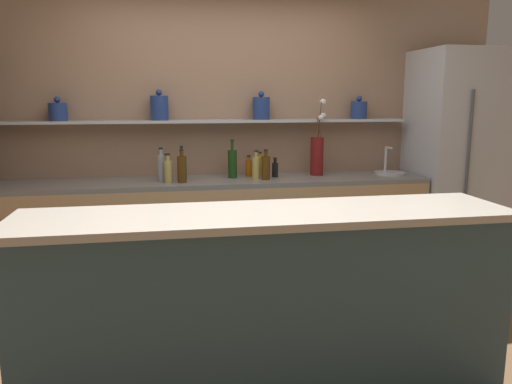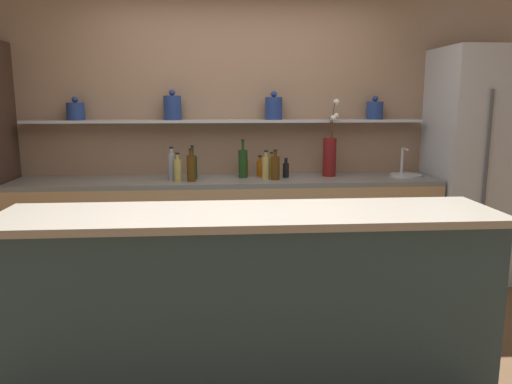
{
  "view_description": "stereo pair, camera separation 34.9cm",
  "coord_description": "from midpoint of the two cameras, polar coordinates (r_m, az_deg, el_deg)",
  "views": [
    {
      "loc": [
        -0.52,
        -3.01,
        1.6
      ],
      "look_at": [
        0.1,
        0.37,
        0.96
      ],
      "focal_mm": 35.0,
      "sensor_mm": 36.0,
      "label": 1
    },
    {
      "loc": [
        -0.17,
        -3.06,
        1.6
      ],
      "look_at": [
        0.1,
        0.37,
        0.96
      ],
      "focal_mm": 35.0,
      "sensor_mm": 36.0,
      "label": 2
    }
  ],
  "objects": [
    {
      "name": "bottle_spirit_0",
      "position": [
        4.3,
        -2.3,
        2.83
      ],
      "size": [
        0.07,
        0.07,
        0.25
      ],
      "color": "tan",
      "rests_on": "back_counter_unit"
    },
    {
      "name": "flower_vase",
      "position": [
        4.54,
        4.83,
        4.45
      ],
      "size": [
        0.14,
        0.16,
        0.68
      ],
      "color": "maroon",
      "rests_on": "back_counter_unit"
    },
    {
      "name": "bottle_spirit_5",
      "position": [
        4.2,
        -12.36,
        2.37
      ],
      "size": [
        0.07,
        0.07,
        0.24
      ],
      "color": "tan",
      "rests_on": "back_counter_unit"
    },
    {
      "name": "back_counter_unit",
      "position": [
        4.43,
        -6.66,
        -4.43
      ],
      "size": [
        3.66,
        0.62,
        0.92
      ],
      "color": "tan",
      "rests_on": "ground_plane"
    },
    {
      "name": "bottle_wine_3",
      "position": [
        4.38,
        -5.0,
        3.26
      ],
      "size": [
        0.08,
        0.08,
        0.34
      ],
      "color": "#193814",
      "rests_on": "back_counter_unit"
    },
    {
      "name": "ground_plane",
      "position": [
        3.45,
        -3.56,
        -17.11
      ],
      "size": [
        12.0,
        12.0,
        0.0
      ],
      "primitive_type": "plane",
      "color": "brown"
    },
    {
      "name": "bottle_spirit_2",
      "position": [
        4.27,
        -1.21,
        2.84
      ],
      "size": [
        0.07,
        0.07,
        0.26
      ],
      "color": "#4C2D0C",
      "rests_on": "back_counter_unit"
    },
    {
      "name": "bottle_sauce_1",
      "position": [
        4.41,
        -0.07,
        2.63
      ],
      "size": [
        0.05,
        0.05,
        0.17
      ],
      "color": "black",
      "rests_on": "back_counter_unit"
    },
    {
      "name": "sink_fixture",
      "position": [
        4.72,
        13.0,
        2.29
      ],
      "size": [
        0.28,
        0.28,
        0.25
      ],
      "color": "#B7B7BC",
      "rests_on": "back_counter_unit"
    },
    {
      "name": "bottle_oil_6",
      "position": [
        4.48,
        -1.76,
        2.91
      ],
      "size": [
        0.06,
        0.06,
        0.22
      ],
      "color": "olive",
      "rests_on": "back_counter_unit"
    },
    {
      "name": "bottle_oil_8",
      "position": [
        4.36,
        -12.62,
        2.5
      ],
      "size": [
        0.06,
        0.06,
        0.22
      ],
      "color": "olive",
      "rests_on": "back_counter_unit"
    },
    {
      "name": "bottle_sauce_10",
      "position": [
        4.46,
        -3.08,
        2.78
      ],
      "size": [
        0.06,
        0.06,
        0.19
      ],
      "color": "#9E4C0A",
      "rests_on": "back_counter_unit"
    },
    {
      "name": "bottle_wine_9",
      "position": [
        4.34,
        -10.76,
        2.74
      ],
      "size": [
        0.08,
        0.08,
        0.29
      ],
      "color": "#193814",
      "rests_on": "back_counter_unit"
    },
    {
      "name": "back_wall_unit",
      "position": [
        4.66,
        -6.12,
        6.84
      ],
      "size": [
        5.2,
        0.28,
        2.6
      ],
      "color": "#937056",
      "rests_on": "ground_plane"
    },
    {
      "name": "bottle_spirit_7",
      "position": [
        4.27,
        -13.09,
        2.77
      ],
      "size": [
        0.06,
        0.06,
        0.29
      ],
      "color": "gray",
      "rests_on": "back_counter_unit"
    },
    {
      "name": "island_counter",
      "position": [
        2.77,
        -2.41,
        -12.54
      ],
      "size": [
        2.62,
        0.61,
        1.02
      ],
      "color": "#334C56",
      "rests_on": "ground_plane"
    },
    {
      "name": "bottle_spirit_11",
      "position": [
        4.19,
        -10.85,
        2.62
      ],
      "size": [
        0.07,
        0.07,
        0.28
      ],
      "color": "#4C2D0C",
      "rests_on": "back_counter_unit"
    },
    {
      "name": "refrigerator",
      "position": [
        4.97,
        20.37,
        3.18
      ],
      "size": [
        0.84,
        0.73,
        2.04
      ],
      "color": "#B7B7BC",
      "rests_on": "ground_plane"
    },
    {
      "name": "bottle_sauce_4",
      "position": [
        4.5,
        -4.76,
        2.88
      ],
      "size": [
        0.05,
        0.05,
        0.19
      ],
      "color": "#9E4C0A",
      "rests_on": "back_counter_unit"
    }
  ]
}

